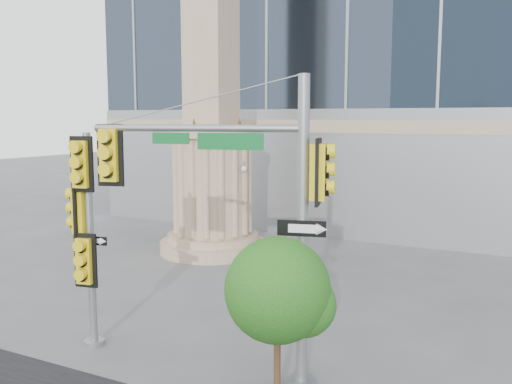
% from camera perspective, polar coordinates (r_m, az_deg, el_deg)
% --- Properties ---
extents(ground, '(120.00, 120.00, 0.00)m').
position_cam_1_polar(ground, '(13.84, -2.91, -16.46)').
color(ground, '#545456').
rests_on(ground, ground).
extents(monument, '(4.40, 4.40, 16.60)m').
position_cam_1_polar(monument, '(23.46, -4.45, 7.22)').
color(monument, tan).
rests_on(monument, ground).
extents(main_signal_pole, '(4.92, 1.71, 6.47)m').
position_cam_1_polar(main_signal_pole, '(11.77, -0.92, -0.36)').
color(main_signal_pole, slate).
rests_on(main_signal_pole, ground).
extents(secondary_signal_pole, '(0.97, 0.70, 5.26)m').
position_cam_1_polar(secondary_signal_pole, '(14.28, -16.74, -3.02)').
color(secondary_signal_pole, slate).
rests_on(secondary_signal_pole, ground).
extents(street_tree, '(2.13, 2.08, 3.32)m').
position_cam_1_polar(street_tree, '(11.27, 2.39, -10.22)').
color(street_tree, tan).
rests_on(street_tree, ground).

